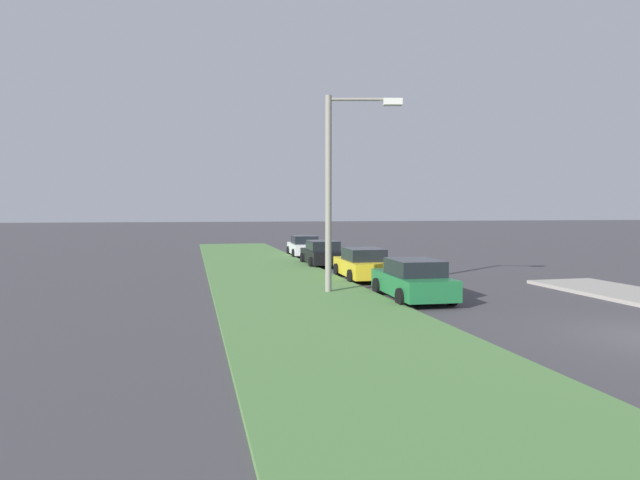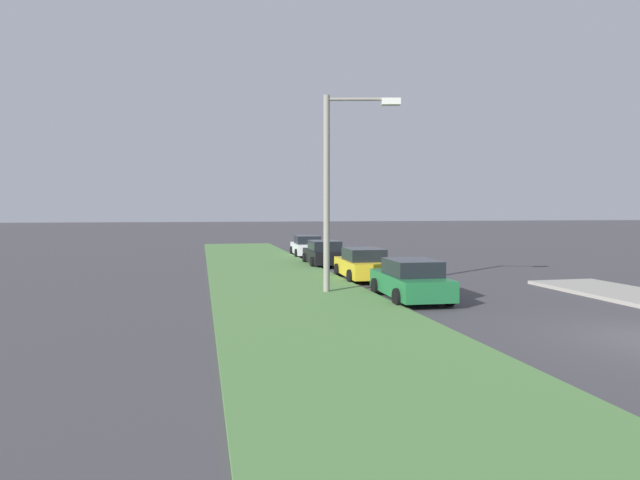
{
  "view_description": "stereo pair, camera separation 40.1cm",
  "coord_description": "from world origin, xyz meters",
  "px_view_note": "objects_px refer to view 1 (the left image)",
  "views": [
    {
      "loc": [
        -10.72,
        11.43,
        3.18
      ],
      "look_at": [
        13.12,
        5.72,
        1.85
      ],
      "focal_mm": 30.17,
      "sensor_mm": 36.0,
      "label": 1
    },
    {
      "loc": [
        -10.81,
        11.04,
        3.18
      ],
      "look_at": [
        13.12,
        5.72,
        1.85
      ],
      "focal_mm": 30.17,
      "sensor_mm": 36.0,
      "label": 2
    }
  ],
  "objects_px": {
    "parked_car_green": "(413,280)",
    "parked_car_white": "(304,246)",
    "parked_car_yellow": "(363,264)",
    "streetlight": "(338,179)",
    "parked_car_black": "(322,253)"
  },
  "relations": [
    {
      "from": "parked_car_green",
      "to": "parked_car_white",
      "type": "relative_size",
      "value": 1.0
    },
    {
      "from": "parked_car_yellow",
      "to": "streetlight",
      "type": "bearing_deg",
      "value": 152.28
    },
    {
      "from": "parked_car_white",
      "to": "parked_car_green",
      "type": "bearing_deg",
      "value": -177.27
    },
    {
      "from": "parked_car_green",
      "to": "parked_car_white",
      "type": "height_order",
      "value": "same"
    },
    {
      "from": "parked_car_white",
      "to": "streetlight",
      "type": "xyz_separation_m",
      "value": [
        -17.0,
        2.23,
        3.67
      ]
    },
    {
      "from": "parked_car_black",
      "to": "parked_car_green",
      "type": "bearing_deg",
      "value": -177.16
    },
    {
      "from": "parked_car_white",
      "to": "streetlight",
      "type": "bearing_deg",
      "value": 175.13
    },
    {
      "from": "streetlight",
      "to": "parked_car_green",
      "type": "bearing_deg",
      "value": -129.55
    },
    {
      "from": "streetlight",
      "to": "parked_car_black",
      "type": "bearing_deg",
      "value": -10.57
    },
    {
      "from": "parked_car_black",
      "to": "parked_car_yellow",
      "type": "bearing_deg",
      "value": -175.82
    },
    {
      "from": "parked_car_black",
      "to": "streetlight",
      "type": "bearing_deg",
      "value": 170.91
    },
    {
      "from": "parked_car_yellow",
      "to": "parked_car_white",
      "type": "xyz_separation_m",
      "value": [
        13.05,
        0.05,
        0.0
      ]
    },
    {
      "from": "parked_car_yellow",
      "to": "parked_car_white",
      "type": "height_order",
      "value": "same"
    },
    {
      "from": "parked_car_white",
      "to": "parked_car_yellow",
      "type": "bearing_deg",
      "value": -177.15
    },
    {
      "from": "parked_car_black",
      "to": "streetlight",
      "type": "height_order",
      "value": "streetlight"
    }
  ]
}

